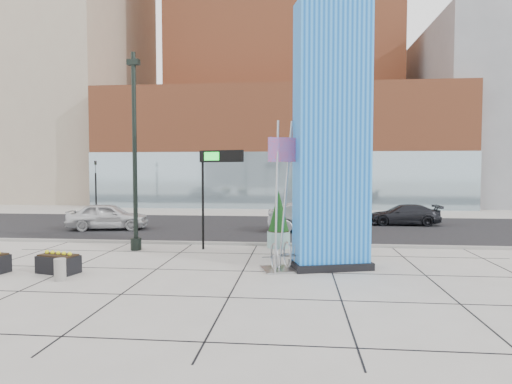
# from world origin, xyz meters

# --- Properties ---
(ground) EXTENTS (160.00, 160.00, 0.00)m
(ground) POSITION_xyz_m (0.00, 0.00, 0.00)
(ground) COLOR #9E9991
(ground) RESTS_ON ground
(street_asphalt) EXTENTS (80.00, 12.00, 0.02)m
(street_asphalt) POSITION_xyz_m (0.00, 10.00, 0.01)
(street_asphalt) COLOR black
(street_asphalt) RESTS_ON ground
(curb_edge) EXTENTS (80.00, 0.30, 0.12)m
(curb_edge) POSITION_xyz_m (0.00, 4.00, 0.06)
(curb_edge) COLOR gray
(curb_edge) RESTS_ON ground
(tower_podium) EXTENTS (34.00, 10.00, 11.00)m
(tower_podium) POSITION_xyz_m (1.00, 27.00, 5.50)
(tower_podium) COLOR #AF5632
(tower_podium) RESTS_ON ground
(tower_glass_front) EXTENTS (34.00, 0.60, 5.00)m
(tower_glass_front) POSITION_xyz_m (1.00, 22.20, 2.50)
(tower_glass_front) COLOR #8CA5B2
(tower_glass_front) RESTS_ON ground
(building_beige_left) EXTENTS (18.00, 20.00, 34.00)m
(building_beige_left) POSITION_xyz_m (-26.00, 34.00, 17.00)
(building_beige_left) COLOR gray
(building_beige_left) RESTS_ON ground
(blue_pylon) EXTENTS (2.94, 1.89, 9.06)m
(blue_pylon) POSITION_xyz_m (4.00, -0.31, 4.38)
(blue_pylon) COLOR blue
(blue_pylon) RESTS_ON ground
(lamp_post) EXTENTS (0.55, 0.46, 8.36)m
(lamp_post) POSITION_xyz_m (-4.04, 2.35, 3.42)
(lamp_post) COLOR black
(lamp_post) RESTS_ON ground
(public_art_sculpture) EXTENTS (2.50, 1.77, 5.14)m
(public_art_sculpture) POSITION_xyz_m (2.78, -0.56, 1.35)
(public_art_sculpture) COLOR #A3A5A7
(public_art_sculpture) RESTS_ON ground
(concrete_bollard) EXTENTS (0.35, 0.35, 0.69)m
(concrete_bollard) POSITION_xyz_m (-4.49, -2.76, 0.34)
(concrete_bollard) COLOR gray
(concrete_bollard) RESTS_ON ground
(overhead_street_sign) EXTENTS (1.96, 0.78, 4.25)m
(overhead_street_sign) POSITION_xyz_m (-0.49, 2.80, 3.65)
(overhead_street_sign) COLOR black
(overhead_street_sign) RESTS_ON ground
(round_planter_east) EXTENTS (0.98, 0.98, 2.44)m
(round_planter_east) POSITION_xyz_m (4.60, 1.80, 1.15)
(round_planter_east) COLOR #7FABA9
(round_planter_east) RESTS_ON ground
(round_planter_mid) EXTENTS (1.12, 1.12, 2.81)m
(round_planter_mid) POSITION_xyz_m (3.20, 1.80, 1.33)
(round_planter_mid) COLOR #7FABA9
(round_planter_mid) RESTS_ON ground
(round_planter_west) EXTENTS (1.01, 1.01, 2.53)m
(round_planter_west) POSITION_xyz_m (2.01, 3.60, 1.20)
(round_planter_west) COLOR #7FABA9
(round_planter_west) RESTS_ON ground
(box_planter_south) EXTENTS (1.48, 0.98, 0.74)m
(box_planter_south) POSITION_xyz_m (-5.08, -1.84, 0.34)
(box_planter_south) COLOR black
(box_planter_south) RESTS_ON ground
(car_white_west) EXTENTS (4.73, 2.58, 1.52)m
(car_white_west) POSITION_xyz_m (-7.96, 8.20, 0.76)
(car_white_west) COLOR silver
(car_white_west) RESTS_ON ground
(car_silver_mid) EXTENTS (4.99, 2.06, 1.61)m
(car_silver_mid) POSITION_xyz_m (3.62, 8.49, 0.80)
(car_silver_mid) COLOR #9B9DA2
(car_silver_mid) RESTS_ON ground
(car_dark_east) EXTENTS (4.40, 1.83, 1.27)m
(car_dark_east) POSITION_xyz_m (9.38, 11.93, 0.64)
(car_dark_east) COLOR black
(car_dark_east) RESTS_ON ground
(traffic_signal) EXTENTS (0.15, 0.18, 4.10)m
(traffic_signal) POSITION_xyz_m (-12.00, 15.00, 2.30)
(traffic_signal) COLOR black
(traffic_signal) RESTS_ON ground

